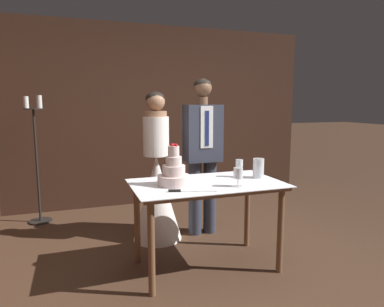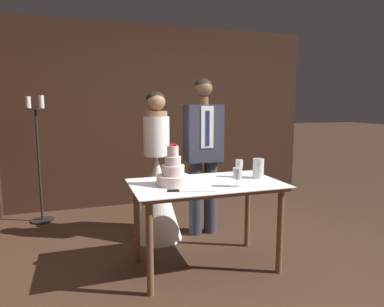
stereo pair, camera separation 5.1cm
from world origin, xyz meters
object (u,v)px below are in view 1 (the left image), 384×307
(tiered_cake, at_px, (174,173))
(wine_glass_near, at_px, (239,165))
(wine_glass_middle, at_px, (238,174))
(candle_stand, at_px, (37,163))
(bride, at_px, (157,187))
(cake_table, at_px, (207,193))
(hurricane_candle, at_px, (258,169))
(cake_knife, at_px, (183,191))
(groom, at_px, (203,150))

(tiered_cake, xyz_separation_m, wine_glass_near, (0.69, 0.11, 0.01))
(wine_glass_middle, distance_m, candle_stand, 2.71)
(bride, bearing_deg, cake_table, -71.54)
(cake_table, distance_m, candle_stand, 2.41)
(tiered_cake, bearing_deg, wine_glass_middle, -24.84)
(hurricane_candle, distance_m, bride, 1.16)
(wine_glass_near, bearing_deg, tiered_cake, -170.64)
(cake_knife, bearing_deg, groom, 77.54)
(wine_glass_middle, xyz_separation_m, hurricane_candle, (0.34, 0.25, -0.02))
(bride, bearing_deg, hurricane_candle, -43.64)
(tiered_cake, relative_size, hurricane_candle, 1.95)
(cake_knife, height_order, candle_stand, candle_stand)
(tiered_cake, height_order, candle_stand, candle_stand)
(cake_table, distance_m, tiered_cake, 0.37)
(wine_glass_middle, xyz_separation_m, groom, (0.07, 1.02, 0.08))
(cake_table, xyz_separation_m, groom, (0.27, 0.81, 0.28))
(bride, distance_m, candle_stand, 1.66)
(bride, xyz_separation_m, groom, (0.54, -0.00, 0.39))
(candle_stand, bearing_deg, groom, -29.31)
(wine_glass_middle, distance_m, bride, 1.17)
(wine_glass_near, relative_size, candle_stand, 0.11)
(cake_table, relative_size, hurricane_candle, 7.21)
(tiered_cake, height_order, cake_knife, tiered_cake)
(cake_table, relative_size, wine_glass_near, 7.96)
(cake_knife, relative_size, candle_stand, 0.24)
(tiered_cake, height_order, wine_glass_near, tiered_cake)
(bride, bearing_deg, cake_knife, -91.62)
(groom, height_order, candle_stand, groom)
(hurricane_candle, bearing_deg, wine_glass_middle, -144.16)
(candle_stand, bearing_deg, tiered_cake, -55.29)
(cake_table, height_order, wine_glass_near, wine_glass_near)
(tiered_cake, relative_size, wine_glass_middle, 2.24)
(cake_knife, distance_m, hurricane_candle, 0.89)
(wine_glass_near, xyz_separation_m, hurricane_candle, (0.15, -0.10, -0.03))
(tiered_cake, relative_size, candle_stand, 0.23)
(wine_glass_middle, height_order, groom, groom)
(bride, bearing_deg, wine_glass_near, -45.57)
(wine_glass_middle, xyz_separation_m, candle_stand, (-1.76, 2.05, -0.14))
(bride, bearing_deg, wine_glass_middle, -65.20)
(cake_table, height_order, bride, bride)
(groom, bearing_deg, bride, 179.94)
(wine_glass_near, bearing_deg, cake_knife, -152.08)
(wine_glass_near, distance_m, bride, 1.00)
(wine_glass_near, height_order, wine_glass_middle, wine_glass_near)
(cake_table, height_order, hurricane_candle, hurricane_candle)
(cake_knife, height_order, wine_glass_middle, wine_glass_middle)
(cake_knife, xyz_separation_m, wine_glass_near, (0.69, 0.37, 0.11))
(tiered_cake, xyz_separation_m, cake_knife, (0.00, -0.25, -0.10))
(cake_table, bearing_deg, wine_glass_middle, -46.49)
(hurricane_candle, bearing_deg, candle_stand, 139.40)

